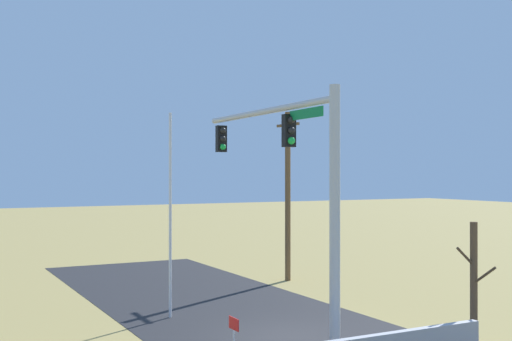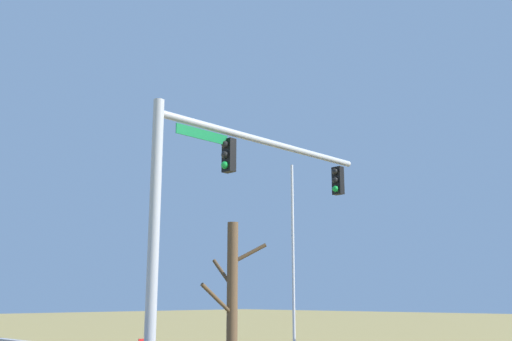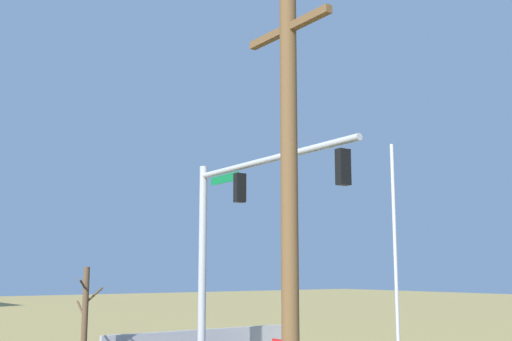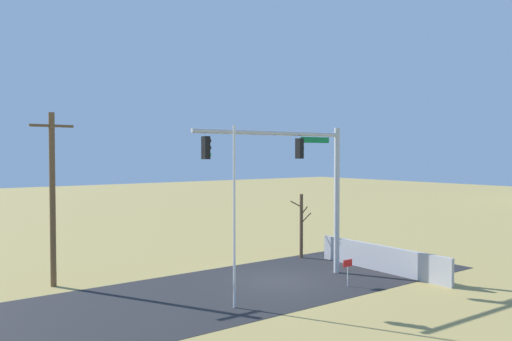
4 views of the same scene
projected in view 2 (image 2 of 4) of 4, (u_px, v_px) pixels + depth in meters
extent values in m
cylinder|color=#B2B5BA|center=(154.00, 242.00, 14.05)|extent=(0.28, 0.28, 7.32)
cylinder|color=#B2B5BA|center=(269.00, 143.00, 17.58)|extent=(8.17, 0.46, 0.20)
cube|color=#0F7238|center=(203.00, 135.00, 15.72)|extent=(1.80, 0.09, 0.28)
cube|color=black|center=(229.00, 156.00, 16.30)|extent=(0.25, 0.37, 0.96)
sphere|color=black|center=(225.00, 144.00, 16.27)|extent=(0.22, 0.22, 0.22)
sphere|color=black|center=(225.00, 155.00, 16.20)|extent=(0.22, 0.22, 0.22)
sphere|color=green|center=(225.00, 165.00, 16.14)|extent=(0.22, 0.22, 0.22)
cube|color=black|center=(338.00, 181.00, 19.79)|extent=(0.25, 0.37, 0.96)
sphere|color=black|center=(335.00, 172.00, 19.76)|extent=(0.22, 0.22, 0.22)
sphere|color=black|center=(335.00, 180.00, 19.69)|extent=(0.22, 0.22, 0.22)
sphere|color=green|center=(336.00, 189.00, 19.63)|extent=(0.22, 0.22, 0.22)
cylinder|color=silver|center=(293.00, 262.00, 20.48)|extent=(0.10, 0.10, 7.12)
cylinder|color=brown|center=(232.00, 325.00, 10.34)|extent=(0.20, 0.20, 3.70)
cylinder|color=brown|center=(217.00, 299.00, 10.18)|extent=(0.78, 0.07, 0.57)
cylinder|color=brown|center=(249.00, 253.00, 10.66)|extent=(0.54, 0.47, 0.39)
cylinder|color=brown|center=(223.00, 273.00, 10.75)|extent=(0.12, 0.61, 0.55)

